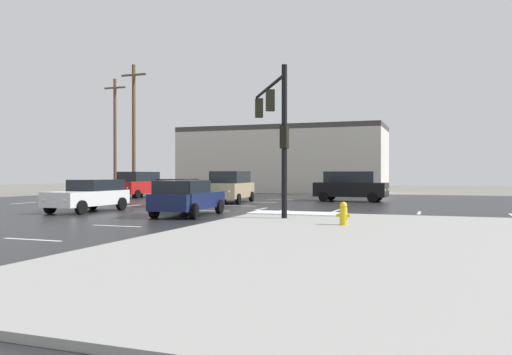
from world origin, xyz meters
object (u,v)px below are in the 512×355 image
object	(u,v)px
suv_black	(351,186)
suv_red	(139,184)
sedan_green	(181,192)
utility_pole_far	(134,129)
sedan_white	(90,195)
traffic_signal_mast	(275,119)
utility_pole_distant	(115,134)
sedan_navy	(187,197)
fire_hydrant	(343,213)
suv_tan	(231,186)

from	to	relation	value
suv_black	suv_red	size ratio (longest dim) A/B	1.01
sedan_green	utility_pole_far	xyz separation A→B (m)	(-8.41, 7.93, 4.60)
suv_red	sedan_white	bearing A→B (deg)	25.54
traffic_signal_mast	utility_pole_distant	world-z (taller)	utility_pole_distant
sedan_navy	fire_hydrant	bearing A→B (deg)	-113.96
suv_black	sedan_green	bearing A→B (deg)	-132.36
suv_black	sedan_navy	world-z (taller)	suv_black
sedan_white	sedan_navy	world-z (taller)	same
sedan_navy	utility_pole_distant	size ratio (longest dim) A/B	0.44
sedan_green	sedan_navy	distance (m)	7.15
sedan_green	sedan_navy	world-z (taller)	same
fire_hydrant	utility_pole_far	world-z (taller)	utility_pole_far
sedan_white	utility_pole_far	bearing A→B (deg)	-154.05
suv_red	fire_hydrant	bearing A→B (deg)	49.40
sedan_navy	utility_pole_far	size ratio (longest dim) A/B	0.44
suv_tan	utility_pole_distant	xyz separation A→B (m)	(-14.92, 8.57, 4.38)
suv_tan	utility_pole_far	xyz separation A→B (m)	(-9.82, 3.82, 4.36)
fire_hydrant	suv_black	distance (m)	17.39
sedan_green	utility_pole_far	bearing A→B (deg)	39.94
suv_red	utility_pole_distant	world-z (taller)	utility_pole_distant
fire_hydrant	sedan_green	size ratio (longest dim) A/B	0.17
traffic_signal_mast	fire_hydrant	size ratio (longest dim) A/B	7.63
sedan_navy	utility_pole_distant	distance (m)	25.88
fire_hydrant	suv_tan	distance (m)	16.22
utility_pole_far	utility_pole_distant	world-z (taller)	utility_pole_distant
traffic_signal_mast	fire_hydrant	world-z (taller)	traffic_signal_mast
sedan_green	utility_pole_far	world-z (taller)	utility_pole_far
suv_tan	sedan_white	bearing A→B (deg)	-26.16
sedan_white	suv_tan	size ratio (longest dim) A/B	0.92
utility_pole_far	traffic_signal_mast	bearing A→B (deg)	-40.40
sedan_navy	suv_red	distance (m)	19.13
sedan_green	sedan_white	distance (m)	5.86
sedan_green	utility_pole_far	distance (m)	12.44
traffic_signal_mast	utility_pole_far	bearing A→B (deg)	19.47
suv_black	utility_pole_far	bearing A→B (deg)	-175.39
suv_black	utility_pole_far	size ratio (longest dim) A/B	0.47
suv_black	sedan_navy	xyz separation A→B (m)	(-4.92, -14.43, -0.24)
suv_tan	suv_red	world-z (taller)	same
sedan_navy	utility_pole_far	xyz separation A→B (m)	(-12.01, 14.11, 4.60)
suv_black	utility_pole_distant	size ratio (longest dim) A/B	0.47
utility_pole_far	sedan_green	bearing A→B (deg)	-43.32
suv_red	suv_tan	bearing A→B (deg)	66.68
fire_hydrant	sedan_navy	bearing A→B (deg)	159.56
fire_hydrant	suv_red	size ratio (longest dim) A/B	0.16
sedan_white	suv_tan	world-z (taller)	suv_tan
traffic_signal_mast	suv_tan	size ratio (longest dim) A/B	1.22
suv_black	utility_pole_far	world-z (taller)	utility_pole_far
traffic_signal_mast	suv_red	xyz separation A→B (m)	(-15.96, 14.30, -3.12)
suv_red	utility_pole_far	bearing A→B (deg)	3.70
suv_black	sedan_green	world-z (taller)	suv_black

